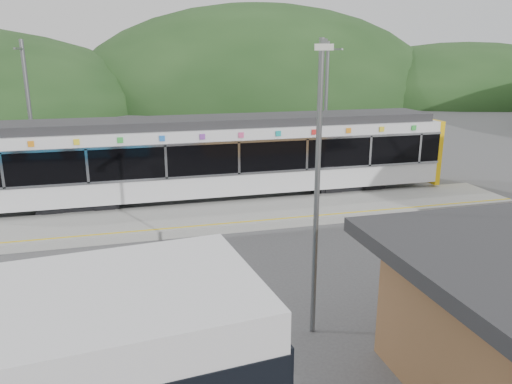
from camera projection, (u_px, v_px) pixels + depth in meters
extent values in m
plane|color=#4C4C4F|center=(227.00, 252.00, 16.70)|extent=(120.00, 120.00, 0.00)
ellipsoid|color=#1E3D19|center=(260.00, 100.00, 70.93)|extent=(52.00, 39.00, 26.00)
ellipsoid|color=#1E3D19|center=(462.00, 99.00, 72.58)|extent=(44.00, 33.00, 16.00)
cube|color=#9E9E99|center=(210.00, 217.00, 19.73)|extent=(26.00, 3.20, 0.30)
cube|color=yellow|center=(216.00, 224.00, 18.48)|extent=(26.00, 0.10, 0.01)
cube|color=black|center=(81.00, 204.00, 20.95)|extent=(3.20, 2.20, 0.56)
cube|color=black|center=(344.00, 185.00, 23.94)|extent=(3.20, 2.20, 0.56)
cube|color=silver|center=(221.00, 178.00, 22.25)|extent=(20.00, 2.90, 0.92)
cube|color=black|center=(220.00, 152.00, 21.93)|extent=(20.00, 2.96, 1.45)
cube|color=silver|center=(227.00, 175.00, 20.71)|extent=(20.00, 0.05, 0.10)
cube|color=silver|center=(227.00, 143.00, 20.35)|extent=(20.00, 0.05, 0.10)
cube|color=silver|center=(220.00, 131.00, 21.67)|extent=(20.00, 2.90, 0.45)
cube|color=#2D2D30|center=(220.00, 121.00, 21.56)|extent=(19.40, 2.50, 0.36)
cube|color=yellow|center=(422.00, 148.00, 24.54)|extent=(0.24, 2.92, 3.00)
cube|color=silver|center=(2.00, 171.00, 18.41)|extent=(0.10, 0.05, 1.35)
cube|color=silver|center=(87.00, 166.00, 19.16)|extent=(0.10, 0.05, 1.35)
cube|color=silver|center=(166.00, 162.00, 19.91)|extent=(0.10, 0.05, 1.35)
cube|color=silver|center=(239.00, 158.00, 20.66)|extent=(0.10, 0.05, 1.35)
cube|color=silver|center=(307.00, 154.00, 21.40)|extent=(0.10, 0.05, 1.35)
cube|color=silver|center=(370.00, 151.00, 22.15)|extent=(0.10, 0.05, 1.35)
cube|color=silver|center=(420.00, 148.00, 22.78)|extent=(0.10, 0.05, 1.35)
cube|color=orange|center=(31.00, 144.00, 18.44)|extent=(0.22, 0.04, 0.22)
cube|color=yellow|center=(77.00, 142.00, 18.84)|extent=(0.22, 0.04, 0.22)
cube|color=green|center=(120.00, 140.00, 19.24)|extent=(0.22, 0.04, 0.22)
cube|color=blue|center=(162.00, 138.00, 19.64)|extent=(0.22, 0.04, 0.22)
cube|color=purple|center=(202.00, 137.00, 20.04)|extent=(0.22, 0.04, 0.22)
cube|color=#E54C8C|center=(241.00, 135.00, 20.43)|extent=(0.22, 0.04, 0.22)
cube|color=#19A5A5|center=(278.00, 134.00, 20.83)|extent=(0.22, 0.04, 0.22)
cube|color=red|center=(314.00, 132.00, 21.23)|extent=(0.22, 0.04, 0.22)
cube|color=orange|center=(349.00, 131.00, 21.63)|extent=(0.22, 0.04, 0.22)
cube|color=yellow|center=(382.00, 129.00, 22.03)|extent=(0.22, 0.04, 0.22)
cube|color=green|center=(414.00, 128.00, 22.43)|extent=(0.22, 0.04, 0.22)
cylinder|color=slate|center=(31.00, 122.00, 22.02)|extent=(0.18, 0.18, 7.00)
cube|color=slate|center=(19.00, 49.00, 20.44)|extent=(0.08, 1.80, 0.08)
cylinder|color=slate|center=(326.00, 112.00, 25.51)|extent=(0.18, 0.18, 7.00)
cube|color=slate|center=(335.00, 49.00, 23.93)|extent=(0.08, 1.80, 0.08)
cylinder|color=slate|center=(317.00, 196.00, 11.03)|extent=(0.12, 0.12, 6.73)
cube|color=slate|center=(332.00, 43.00, 9.69)|extent=(0.50, 1.09, 0.12)
cube|color=silver|center=(343.00, 47.00, 9.24)|extent=(0.39, 0.29, 0.12)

